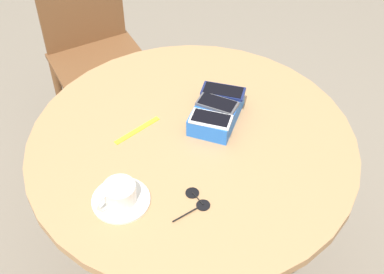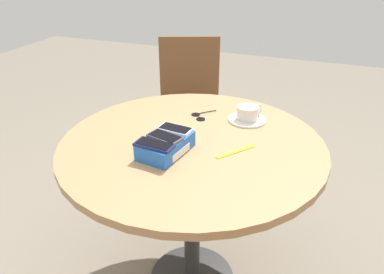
{
  "view_description": "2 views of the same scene",
  "coord_description": "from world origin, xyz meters",
  "px_view_note": "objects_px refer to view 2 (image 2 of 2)",
  "views": [
    {
      "loc": [
        1.14,
        0.2,
        1.93
      ],
      "look_at": [
        0.0,
        0.0,
        0.77
      ],
      "focal_mm": 50.0,
      "sensor_mm": 36.0,
      "label": 1
    },
    {
      "loc": [
        -1.19,
        -0.45,
        1.44
      ],
      "look_at": [
        0.0,
        0.0,
        0.77
      ],
      "focal_mm": 35.0,
      "sensor_mm": 36.0,
      "label": 2
    }
  ],
  "objects_px": {
    "phone_white": "(175,129)",
    "chair_near_window": "(190,111)",
    "round_table": "(192,165)",
    "phone_box": "(166,146)",
    "saucer": "(247,120)",
    "sunglasses": "(199,116)",
    "coffee_cup": "(248,112)",
    "phone_navy": "(154,145)",
    "phone_gray": "(165,137)",
    "lanyard_strap": "(236,152)"
  },
  "relations": [
    {
      "from": "round_table",
      "to": "phone_navy",
      "type": "distance_m",
      "value": 0.26
    },
    {
      "from": "phone_white",
      "to": "sunglasses",
      "type": "xyz_separation_m",
      "value": [
        0.27,
        0.0,
        -0.06
      ]
    },
    {
      "from": "round_table",
      "to": "chair_near_window",
      "type": "distance_m",
      "value": 0.93
    },
    {
      "from": "phone_gray",
      "to": "phone_white",
      "type": "relative_size",
      "value": 1.04
    },
    {
      "from": "round_table",
      "to": "phone_white",
      "type": "xyz_separation_m",
      "value": [
        -0.04,
        0.05,
        0.17
      ]
    },
    {
      "from": "phone_white",
      "to": "lanyard_strap",
      "type": "xyz_separation_m",
      "value": [
        0.02,
        -0.23,
        -0.06
      ]
    },
    {
      "from": "phone_gray",
      "to": "chair_near_window",
      "type": "relative_size",
      "value": 0.15
    },
    {
      "from": "phone_gray",
      "to": "coffee_cup",
      "type": "distance_m",
      "value": 0.44
    },
    {
      "from": "round_table",
      "to": "phone_navy",
      "type": "height_order",
      "value": "phone_navy"
    },
    {
      "from": "round_table",
      "to": "sunglasses",
      "type": "distance_m",
      "value": 0.26
    },
    {
      "from": "round_table",
      "to": "coffee_cup",
      "type": "distance_m",
      "value": 0.34
    },
    {
      "from": "coffee_cup",
      "to": "phone_navy",
      "type": "bearing_deg",
      "value": 152.96
    },
    {
      "from": "phone_gray",
      "to": "phone_white",
      "type": "xyz_separation_m",
      "value": [
        0.07,
        -0.01,
        -0.0
      ]
    },
    {
      "from": "coffee_cup",
      "to": "lanyard_strap",
      "type": "distance_m",
      "value": 0.29
    },
    {
      "from": "phone_box",
      "to": "phone_white",
      "type": "bearing_deg",
      "value": -6.22
    },
    {
      "from": "chair_near_window",
      "to": "coffee_cup",
      "type": "bearing_deg",
      "value": -139.86
    },
    {
      "from": "phone_box",
      "to": "saucer",
      "type": "distance_m",
      "value": 0.43
    },
    {
      "from": "phone_box",
      "to": "sunglasses",
      "type": "distance_m",
      "value": 0.34
    },
    {
      "from": "phone_navy",
      "to": "saucer",
      "type": "relative_size",
      "value": 0.88
    },
    {
      "from": "coffee_cup",
      "to": "saucer",
      "type": "bearing_deg",
      "value": 142.35
    },
    {
      "from": "round_table",
      "to": "phone_box",
      "type": "height_order",
      "value": "phone_box"
    },
    {
      "from": "round_table",
      "to": "coffee_cup",
      "type": "relative_size",
      "value": 9.32
    },
    {
      "from": "phone_box",
      "to": "chair_near_window",
      "type": "bearing_deg",
      "value": 16.14
    },
    {
      "from": "phone_box",
      "to": "lanyard_strap",
      "type": "distance_m",
      "value": 0.26
    },
    {
      "from": "phone_gray",
      "to": "saucer",
      "type": "xyz_separation_m",
      "value": [
        0.38,
        -0.22,
        -0.06
      ]
    },
    {
      "from": "chair_near_window",
      "to": "sunglasses",
      "type": "bearing_deg",
      "value": -155.33
    },
    {
      "from": "round_table",
      "to": "coffee_cup",
      "type": "height_order",
      "value": "coffee_cup"
    },
    {
      "from": "lanyard_strap",
      "to": "phone_gray",
      "type": "bearing_deg",
      "value": 112.06
    },
    {
      "from": "phone_white",
      "to": "saucer",
      "type": "xyz_separation_m",
      "value": [
        0.31,
        -0.21,
        -0.06
      ]
    },
    {
      "from": "phone_box",
      "to": "coffee_cup",
      "type": "bearing_deg",
      "value": -29.57
    },
    {
      "from": "saucer",
      "to": "lanyard_strap",
      "type": "bearing_deg",
      "value": -175.1
    },
    {
      "from": "sunglasses",
      "to": "round_table",
      "type": "bearing_deg",
      "value": -167.24
    },
    {
      "from": "sunglasses",
      "to": "chair_near_window",
      "type": "bearing_deg",
      "value": 24.67
    },
    {
      "from": "round_table",
      "to": "saucer",
      "type": "height_order",
      "value": "saucer"
    },
    {
      "from": "phone_white",
      "to": "chair_near_window",
      "type": "relative_size",
      "value": 0.14
    },
    {
      "from": "phone_box",
      "to": "sunglasses",
      "type": "height_order",
      "value": "phone_box"
    },
    {
      "from": "phone_navy",
      "to": "phone_gray",
      "type": "relative_size",
      "value": 1.04
    },
    {
      "from": "sunglasses",
      "to": "chair_near_window",
      "type": "distance_m",
      "value": 0.74
    },
    {
      "from": "coffee_cup",
      "to": "chair_near_window",
      "type": "xyz_separation_m",
      "value": [
        0.59,
        0.5,
        -0.31
      ]
    },
    {
      "from": "phone_box",
      "to": "chair_near_window",
      "type": "xyz_separation_m",
      "value": [
        0.97,
        0.28,
        -0.3
      ]
    },
    {
      "from": "lanyard_strap",
      "to": "phone_box",
      "type": "bearing_deg",
      "value": 111.81
    },
    {
      "from": "round_table",
      "to": "phone_white",
      "type": "distance_m",
      "value": 0.19
    },
    {
      "from": "saucer",
      "to": "phone_white",
      "type": "bearing_deg",
      "value": 146.1
    },
    {
      "from": "saucer",
      "to": "phone_gray",
      "type": "bearing_deg",
      "value": 150.41
    },
    {
      "from": "coffee_cup",
      "to": "sunglasses",
      "type": "height_order",
      "value": "coffee_cup"
    },
    {
      "from": "phone_gray",
      "to": "coffee_cup",
      "type": "bearing_deg",
      "value": -29.64
    },
    {
      "from": "coffee_cup",
      "to": "chair_near_window",
      "type": "relative_size",
      "value": 0.12
    },
    {
      "from": "phone_white",
      "to": "chair_near_window",
      "type": "xyz_separation_m",
      "value": [
        0.9,
        0.29,
        -0.34
      ]
    },
    {
      "from": "phone_navy",
      "to": "round_table",
      "type": "bearing_deg",
      "value": -21.56
    },
    {
      "from": "phone_white",
      "to": "saucer",
      "type": "height_order",
      "value": "phone_white"
    }
  ]
}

